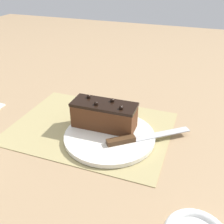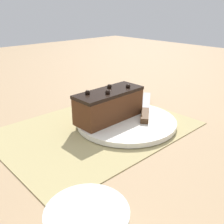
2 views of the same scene
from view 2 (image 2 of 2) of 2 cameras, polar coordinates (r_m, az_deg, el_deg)
The scene contains 5 objects.
ground_plane at distance 0.65m, azimuth -3.40°, elevation -3.77°, with size 3.00×3.00×0.00m, color #9E7F5B.
placemat_woven at distance 0.65m, azimuth -3.40°, elevation -3.61°, with size 0.46×0.34×0.00m, color tan.
cake_plate at distance 0.67m, azimuth 3.15°, elevation -2.09°, with size 0.25×0.25×0.01m.
chocolate_cake at distance 0.66m, azimuth -0.74°, elevation 1.61°, with size 0.18×0.08×0.08m.
serving_knife at distance 0.72m, azimuth 7.28°, elevation 0.38°, with size 0.20×0.17×0.01m.
Camera 2 is at (-0.37, -0.45, 0.29)m, focal length 42.00 mm.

